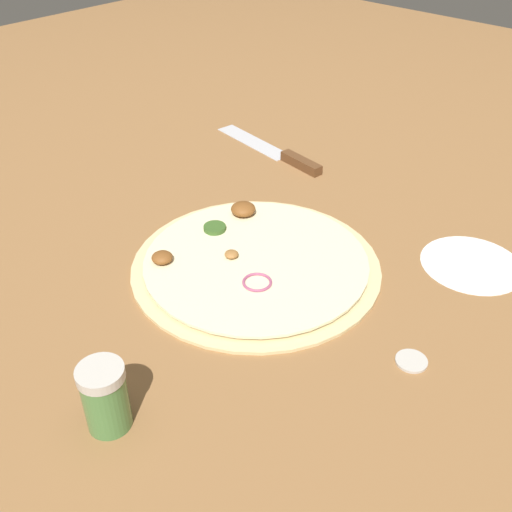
# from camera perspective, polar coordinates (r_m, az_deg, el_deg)

# --- Properties ---
(ground_plane) EXTENTS (3.00, 3.00, 0.00)m
(ground_plane) POSITION_cam_1_polar(r_m,az_deg,el_deg) (0.87, 0.00, -1.05)
(ground_plane) COLOR olive
(pizza) EXTENTS (0.36, 0.36, 0.03)m
(pizza) POSITION_cam_1_polar(r_m,az_deg,el_deg) (0.87, -0.12, -0.58)
(pizza) COLOR beige
(pizza) RESTS_ON ground_plane
(knife) EXTENTS (0.07, 0.29, 0.02)m
(knife) POSITION_cam_1_polar(r_m,az_deg,el_deg) (1.18, 2.62, 9.58)
(knife) COLOR silver
(knife) RESTS_ON ground_plane
(spice_jar) EXTENTS (0.05, 0.05, 0.08)m
(spice_jar) POSITION_cam_1_polar(r_m,az_deg,el_deg) (0.66, -14.17, -12.89)
(spice_jar) COLOR #4C7F42
(spice_jar) RESTS_ON ground_plane
(loose_cap) EXTENTS (0.04, 0.04, 0.01)m
(loose_cap) POSITION_cam_1_polar(r_m,az_deg,el_deg) (0.75, 14.60, -9.56)
(loose_cap) COLOR beige
(loose_cap) RESTS_ON ground_plane
(flour_patch) EXTENTS (0.15, 0.15, 0.00)m
(flour_patch) POSITION_cam_1_polar(r_m,az_deg,el_deg) (0.94, 19.85, -0.72)
(flour_patch) COLOR white
(flour_patch) RESTS_ON ground_plane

